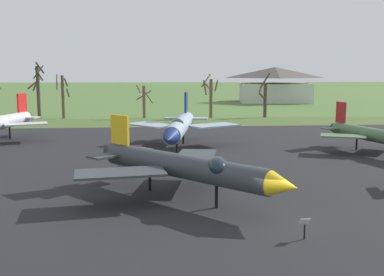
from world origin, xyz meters
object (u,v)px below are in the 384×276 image
Objects in this scene: jet_fighter_rear_left at (180,126)px; info_placard_rear_right at (305,226)px; jet_fighter_front_right at (376,135)px; jet_fighter_rear_right at (183,166)px; visitor_building at (275,85)px; info_placard_rear_left at (171,160)px.

jet_fighter_rear_left is 26.13m from info_placard_rear_right.
jet_fighter_front_right is 23.90m from jet_fighter_rear_right.
jet_fighter_front_right is 75.41m from visitor_building.
visitor_building is (28.77, 70.09, 2.01)m from jet_fighter_rear_left.
jet_fighter_rear_left reaches higher than info_placard_rear_left.
jet_fighter_front_right is 19.29m from jet_fighter_rear_left.
visitor_building is at bearing 69.06° from info_placard_rear_left.
jet_fighter_rear_left is (-18.73, 4.60, 0.50)m from jet_fighter_front_right.
jet_fighter_front_right is at bearing -97.66° from visitor_building.
info_placard_rear_left is (-1.24, -8.31, -1.92)m from jet_fighter_rear_left.
jet_fighter_rear_right is 0.64× the size of visitor_building.
jet_fighter_rear_right is at bearing -108.49° from visitor_building.
jet_fighter_rear_left is 15.80× the size of info_placard_rear_right.
info_placard_rear_right is at bearing -123.92° from jet_fighter_front_right.
jet_fighter_front_right is at bearing 35.15° from jet_fighter_rear_right.
jet_fighter_front_right reaches higher than info_placard_rear_left.
visitor_building reaches higher than jet_fighter_rear_left.
jet_fighter_rear_left is at bearing 166.20° from jet_fighter_front_right.
visitor_building reaches higher than jet_fighter_rear_right.
visitor_building reaches higher than info_placard_rear_left.
jet_fighter_rear_right is (-19.54, -13.76, 0.24)m from jet_fighter_front_right.
jet_fighter_front_right is 0.76× the size of jet_fighter_rear_left.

